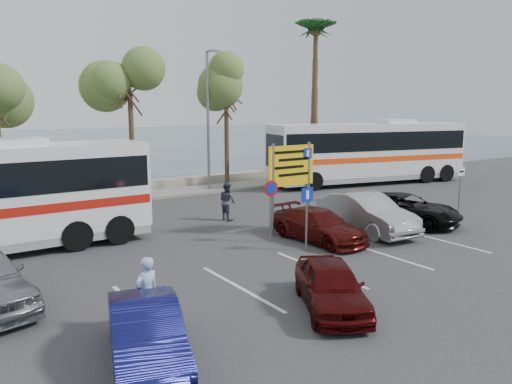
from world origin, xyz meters
TOP-DOWN VIEW (x-y plane):
  - ground at (0.00, 0.00)m, footprint 120.00×120.00m
  - kerb_strip at (0.00, 14.00)m, footprint 44.00×2.40m
  - seawall at (0.00, 16.00)m, footprint 48.00×0.80m
  - sea at (0.00, 60.00)m, footprint 140.00×140.00m
  - tree_mid at (-1.50, 14.00)m, footprint 3.20×3.20m
  - tree_right at (4.50, 14.00)m, footprint 3.20×3.20m
  - palm_tree at (11.50, 14.00)m, footprint 4.80×4.80m
  - street_lamp_right at (3.00, 13.52)m, footprint 0.45×1.15m
  - direction_sign at (1.00, 3.20)m, footprint 2.20×0.12m
  - sign_no_stop at (-0.60, 2.38)m, footprint 0.60×0.08m
  - sign_parking at (-0.20, 0.79)m, footprint 0.50×0.07m
  - sign_taxi at (9.80, 1.49)m, footprint 0.50×0.07m
  - lane_markings at (-1.14, -1.00)m, footprint 12.02×4.20m
  - coach_bus_right at (13.15, 10.50)m, footprint 13.69×5.69m
  - car_blue at (-7.87, -3.50)m, footprint 2.33×4.03m
  - car_maroon at (1.00, 1.50)m, footprint 1.92×4.23m
  - car_red at (-3.00, -3.50)m, footprint 3.02×3.83m
  - suv_black at (5.90, 1.50)m, footprint 3.59×5.17m
  - car_silver_b at (3.50, 1.50)m, footprint 2.14×4.90m
  - pedestrian_near at (-7.24, -2.00)m, footprint 0.71×0.55m
  - pedestrian_far at (0.00, 6.50)m, footprint 0.70×0.87m

SIDE VIEW (x-z plane):
  - ground at x=0.00m, z-range 0.00..0.00m
  - lane_markings at x=-1.14m, z-range 0.00..0.01m
  - sea at x=0.00m, z-range 0.01..0.01m
  - kerb_strip at x=0.00m, z-range 0.00..0.15m
  - seawall at x=0.00m, z-range 0.00..0.60m
  - car_maroon at x=1.00m, z-range 0.00..1.20m
  - car_red at x=-3.00m, z-range 0.00..1.22m
  - car_blue at x=-7.87m, z-range 0.00..1.26m
  - suv_black at x=5.90m, z-range 0.00..1.31m
  - car_silver_b at x=3.50m, z-range 0.00..1.57m
  - pedestrian_far at x=0.00m, z-range 0.00..1.70m
  - pedestrian_near at x=-7.24m, z-range 0.00..1.71m
  - sign_taxi at x=9.80m, z-range 0.32..2.52m
  - sign_parking at x=-0.20m, z-range 0.34..2.59m
  - sign_no_stop at x=-0.60m, z-range 0.40..2.75m
  - coach_bus_right at x=13.15m, z-range -0.15..4.02m
  - direction_sign at x=1.00m, z-range 0.63..4.23m
  - street_lamp_right at x=3.00m, z-range 0.59..8.60m
  - tree_right at x=4.50m, z-range 2.47..9.87m
  - tree_mid at x=-1.50m, z-range 2.65..10.65m
  - palm_tree at x=11.50m, z-range 4.27..15.47m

